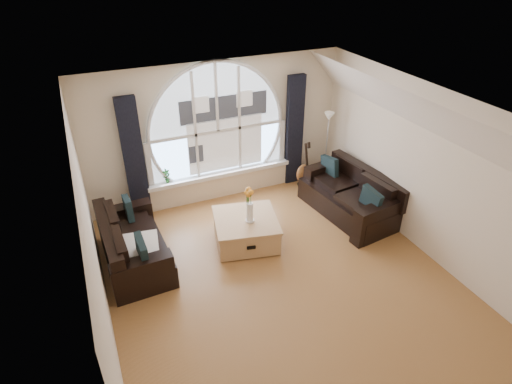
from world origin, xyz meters
name	(u,v)px	position (x,y,z in m)	size (l,w,h in m)	color
ground	(279,277)	(0.00, 0.00, 0.00)	(5.00, 5.50, 0.01)	brown
ceiling	(285,111)	(0.00, 0.00, 2.70)	(5.00, 5.50, 0.01)	silver
wall_back	(217,132)	(0.00, 2.75, 1.35)	(5.00, 0.01, 2.70)	beige
wall_front	(421,358)	(0.00, -2.75, 1.35)	(5.00, 0.01, 2.70)	beige
wall_left	(93,249)	(-2.50, 0.00, 1.35)	(0.01, 5.50, 2.70)	beige
wall_right	(423,170)	(2.50, 0.00, 1.35)	(0.01, 5.50, 2.70)	beige
attic_slope	(420,113)	(2.20, 0.00, 2.35)	(0.92, 5.50, 0.72)	silver
arched_window	(217,119)	(0.00, 2.72, 1.62)	(2.60, 0.06, 2.15)	silver
window_sill	(221,174)	(0.00, 2.65, 0.51)	(2.90, 0.22, 0.08)	white
window_frame	(217,120)	(0.00, 2.69, 1.62)	(2.76, 0.08, 2.15)	white
neighbor_house	(225,125)	(0.15, 2.71, 1.50)	(1.70, 0.02, 1.50)	silver
curtain_left	(134,160)	(-1.60, 2.63, 1.15)	(0.35, 0.12, 2.30)	black
curtain_right	(294,131)	(1.60, 2.63, 1.15)	(0.35, 0.12, 2.30)	black
sofa_left	(134,242)	(-1.95, 1.26, 0.40)	(0.89, 1.78, 0.79)	black
sofa_right	(350,195)	(2.00, 1.11, 0.40)	(0.96, 1.92, 0.85)	black
coffee_chest	(246,229)	(-0.12, 1.05, 0.25)	(1.04, 1.04, 0.51)	#AE8252
throw_blanket	(140,246)	(-1.89, 0.99, 0.50)	(0.55, 0.55, 0.10)	silver
vase_flowers	(250,201)	(-0.08, 0.96, 0.86)	(0.24, 0.24, 0.70)	white
floor_lamp	(326,150)	(2.14, 2.24, 0.80)	(0.24, 0.24, 1.60)	#B2B2B2
guitar	(305,164)	(1.70, 2.31, 0.53)	(0.36, 0.24, 1.06)	brown
potted_plant	(167,176)	(-1.06, 2.65, 0.69)	(0.15, 0.10, 0.28)	#1E6023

